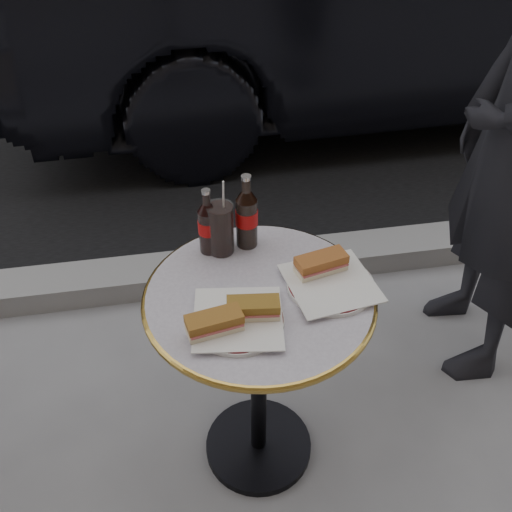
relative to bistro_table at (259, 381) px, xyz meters
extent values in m
plane|color=gray|center=(0.00, 0.00, -0.37)|extent=(80.00, 80.00, 0.00)
cube|color=black|center=(0.00, 5.00, -0.36)|extent=(40.00, 8.00, 0.00)
cube|color=gray|center=(0.00, 0.90, -0.32)|extent=(40.00, 0.20, 0.12)
cylinder|color=silver|center=(-0.07, -0.09, 0.37)|extent=(0.29, 0.29, 0.01)
cylinder|color=white|center=(0.19, -0.01, 0.37)|extent=(0.24, 0.24, 0.01)
cube|color=#966126|center=(-0.13, -0.12, 0.40)|extent=(0.15, 0.09, 0.05)
cube|color=olive|center=(-0.03, -0.09, 0.40)|extent=(0.14, 0.08, 0.05)
cube|color=#A25B29|center=(0.18, 0.04, 0.40)|extent=(0.15, 0.10, 0.05)
cylinder|color=black|center=(-0.08, 0.20, 0.45)|extent=(0.09, 0.09, 0.16)
camera|label=1|loc=(-0.20, -1.08, 1.40)|focal=40.00mm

